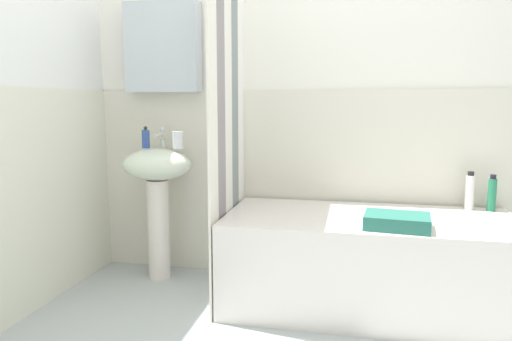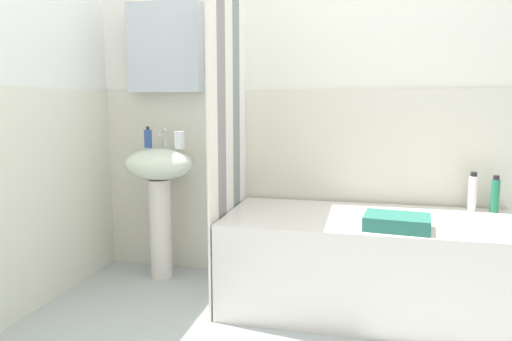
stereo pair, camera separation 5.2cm
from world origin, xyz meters
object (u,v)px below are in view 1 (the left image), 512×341
at_px(soap_dispenser, 146,139).
at_px(lotion_bottle, 470,192).
at_px(towel_folded, 397,221).
at_px(shampoo_bottle, 492,194).
at_px(toothbrush_cup, 178,140).
at_px(sink, 157,184).
at_px(bathtub, 368,262).

height_order(soap_dispenser, lotion_bottle, soap_dispenser).
bearing_deg(towel_folded, lotion_bottle, 48.68).
bearing_deg(lotion_bottle, shampoo_bottle, -6.40).
relative_size(toothbrush_cup, lotion_bottle, 0.48).
bearing_deg(shampoo_bottle, toothbrush_cup, -177.46).
bearing_deg(toothbrush_cup, sink, -172.80).
bearing_deg(toothbrush_cup, bathtub, -9.33).
bearing_deg(bathtub, soap_dispenser, 172.41).
bearing_deg(toothbrush_cup, soap_dispenser, -177.78).
bearing_deg(lotion_bottle, towel_folded, -131.32).
bearing_deg(lotion_bottle, toothbrush_cup, -176.86).
bearing_deg(toothbrush_cup, shampoo_bottle, 2.54).
height_order(sink, bathtub, sink).
bearing_deg(soap_dispenser, toothbrush_cup, 2.22).
bearing_deg(shampoo_bottle, bathtub, -158.01).
distance_m(soap_dispenser, towel_folded, 1.59).
bearing_deg(bathtub, lotion_bottle, 27.00).
bearing_deg(sink, lotion_bottle, 3.44).
height_order(sink, toothbrush_cup, toothbrush_cup).
bearing_deg(soap_dispenser, lotion_bottle, 3.04).
distance_m(soap_dispenser, shampoo_bottle, 2.07).
relative_size(toothbrush_cup, shampoo_bottle, 0.51).
bearing_deg(sink, toothbrush_cup, 7.20).
xyz_separation_m(sink, toothbrush_cup, (0.14, 0.02, 0.28)).
xyz_separation_m(lotion_bottle, towel_folded, (-0.44, -0.50, -0.07)).
bearing_deg(bathtub, sink, 172.39).
relative_size(bathtub, shampoo_bottle, 7.44).
distance_m(soap_dispenser, toothbrush_cup, 0.21).
xyz_separation_m(bathtub, towel_folded, (0.12, -0.22, 0.29)).
xyz_separation_m(sink, lotion_bottle, (1.86, 0.11, 0.00)).
distance_m(bathtub, towel_folded, 0.38).
relative_size(soap_dispenser, shampoo_bottle, 0.66).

